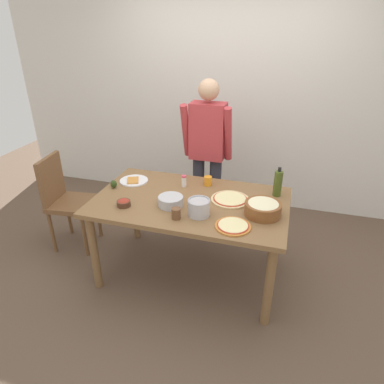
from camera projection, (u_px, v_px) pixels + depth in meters
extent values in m
plane|color=brown|center=(190.00, 272.00, 3.18)|extent=(8.00, 8.00, 0.00)
cube|color=silver|center=(230.00, 97.00, 3.96)|extent=(5.60, 0.10, 2.60)
cube|color=brown|center=(190.00, 202.00, 2.85)|extent=(1.60, 0.96, 0.04)
cylinder|color=brown|center=(94.00, 252.00, 2.86)|extent=(0.07, 0.07, 0.72)
cylinder|color=brown|center=(269.00, 286.00, 2.49)|extent=(0.07, 0.07, 0.72)
cylinder|color=brown|center=(135.00, 207.00, 3.54)|extent=(0.07, 0.07, 0.72)
cylinder|color=brown|center=(277.00, 229.00, 3.18)|extent=(0.07, 0.07, 0.72)
cylinder|color=#2D2D38|center=(198.00, 194.00, 3.68)|extent=(0.12, 0.12, 0.85)
cylinder|color=#2D2D38|center=(215.00, 196.00, 3.63)|extent=(0.12, 0.12, 0.85)
cube|color=#B7383D|center=(208.00, 131.00, 3.34)|extent=(0.34, 0.20, 0.55)
cylinder|color=#B7383D|center=(186.00, 131.00, 3.35)|extent=(0.07, 0.21, 0.55)
cylinder|color=#B7383D|center=(228.00, 135.00, 3.24)|extent=(0.07, 0.21, 0.55)
sphere|color=tan|center=(209.00, 90.00, 3.16)|extent=(0.20, 0.20, 0.20)
cube|color=brown|center=(73.00, 203.00, 3.38)|extent=(0.45, 0.45, 0.05)
cube|color=brown|center=(51.00, 179.00, 3.29)|extent=(0.09, 0.38, 0.45)
cylinder|color=brown|center=(85.00, 236.00, 3.32)|extent=(0.04, 0.04, 0.45)
cylinder|color=brown|center=(99.00, 218.00, 3.61)|extent=(0.04, 0.04, 0.45)
cylinder|color=brown|center=(52.00, 233.00, 3.37)|extent=(0.04, 0.04, 0.45)
cylinder|color=brown|center=(69.00, 215.00, 3.66)|extent=(0.04, 0.04, 0.45)
cylinder|color=beige|center=(230.00, 199.00, 2.83)|extent=(0.32, 0.32, 0.01)
cylinder|color=#B22D1E|center=(230.00, 199.00, 2.83)|extent=(0.28, 0.28, 0.00)
cylinder|color=beige|center=(230.00, 198.00, 2.83)|extent=(0.26, 0.26, 0.00)
cylinder|color=#C67A33|center=(233.00, 226.00, 2.47)|extent=(0.26, 0.26, 0.01)
cylinder|color=#B22D1E|center=(233.00, 225.00, 2.46)|extent=(0.23, 0.23, 0.00)
cylinder|color=beige|center=(233.00, 225.00, 2.46)|extent=(0.21, 0.21, 0.00)
cylinder|color=white|center=(134.00, 181.00, 3.17)|extent=(0.26, 0.26, 0.01)
cube|color=#CC8438|center=(133.00, 180.00, 3.14)|extent=(0.15, 0.17, 0.01)
cylinder|color=brown|center=(263.00, 209.00, 2.60)|extent=(0.28, 0.28, 0.10)
ellipsoid|color=beige|center=(263.00, 204.00, 2.58)|extent=(0.25, 0.25, 0.05)
cylinder|color=#B7B7BC|center=(171.00, 201.00, 2.74)|extent=(0.20, 0.20, 0.08)
cylinder|color=#4C2D1E|center=(124.00, 203.00, 2.74)|extent=(0.11, 0.11, 0.04)
ellipsoid|color=#9E3323|center=(124.00, 202.00, 2.73)|extent=(0.10, 0.10, 0.05)
cylinder|color=#47561E|center=(278.00, 184.00, 2.87)|extent=(0.07, 0.07, 0.22)
cylinder|color=black|center=(280.00, 169.00, 2.81)|extent=(0.03, 0.03, 0.04)
cylinder|color=#B7B7BC|center=(199.00, 208.00, 2.60)|extent=(0.17, 0.17, 0.12)
torus|color=#A5A5AD|center=(199.00, 201.00, 2.57)|extent=(0.17, 0.17, 0.01)
cylinder|color=orange|center=(208.00, 181.00, 3.07)|extent=(0.07, 0.07, 0.08)
cylinder|color=brown|center=(176.00, 213.00, 2.56)|extent=(0.07, 0.07, 0.08)
cylinder|color=white|center=(184.00, 182.00, 3.05)|extent=(0.04, 0.04, 0.09)
cylinder|color=#D84C66|center=(184.00, 176.00, 3.03)|extent=(0.04, 0.04, 0.02)
ellipsoid|color=#2D4219|center=(114.00, 184.00, 3.03)|extent=(0.06, 0.06, 0.07)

